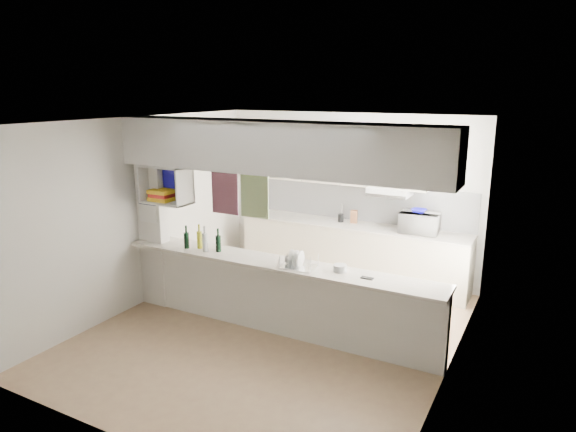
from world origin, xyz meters
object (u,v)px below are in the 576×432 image
Objects in this scene: bowl at (419,211)px; dish_rack at (299,261)px; microwave at (420,223)px; wine_bottles at (202,241)px.

bowl is 2.29m from dish_rack.
microwave is 0.18m from bowl.
dish_rack is at bearing -112.04° from bowl.
wine_bottles reaches higher than dish_rack.
bowl is 0.56× the size of dish_rack.
bowl is at bearing 65.94° from dish_rack.
bowl is 0.43× the size of wine_bottles.
microwave is 1.36× the size of dish_rack.
dish_rack is 1.41m from wine_bottles.
dish_rack is 0.78× the size of wine_bottles.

